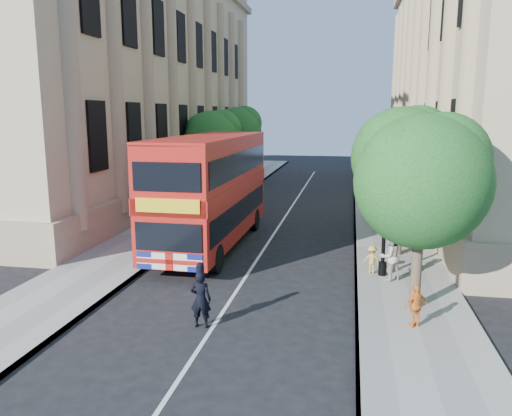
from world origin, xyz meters
The scene contains 17 objects.
ground centered at (0.00, 0.00, 0.00)m, with size 120.00×120.00×0.00m, color black.
pavement_right centered at (5.75, 10.00, 0.06)m, with size 3.50×80.00×0.12m, color gray.
pavement_left centered at (-5.75, 10.00, 0.06)m, with size 3.50×80.00×0.12m, color gray.
building_right centered at (13.80, 24.00, 9.00)m, with size 12.00×38.00×18.00m, color tan.
building_left centered at (-13.80, 24.00, 9.00)m, with size 12.00×38.00×18.00m, color tan.
tree_right_near centered at (5.84, 3.03, 4.25)m, with size 4.00×4.00×6.08m.
tree_right_mid centered at (5.84, 9.03, 4.45)m, with size 4.20×4.20×6.37m.
tree_right_far centered at (5.84, 15.03, 4.31)m, with size 4.00×4.00×6.15m.
tree_left_far centered at (-5.96, 22.03, 4.44)m, with size 4.00×4.00×6.30m.
tree_left_back centered at (-5.96, 30.03, 4.71)m, with size 4.20×4.20×6.65m.
lamp_post centered at (5.00, 6.00, 2.51)m, with size 0.32×0.32×5.16m.
double_decker_bus centered at (-2.44, 9.22, 2.73)m, with size 2.98×10.74×4.94m.
box_van centered at (-2.90, 12.63, 1.29)m, with size 1.95×4.64×2.63m.
police_constable centered at (-0.34, 0.61, 0.83)m, with size 0.60×0.40×1.66m, color black.
woman_pedestrian centered at (5.20, 5.49, 1.00)m, with size 0.85×0.66×1.76m, color beige.
child_a centered at (5.65, 1.51, 0.74)m, with size 0.72×0.30×1.23m, color orange.
child_b centered at (4.62, 6.18, 0.65)m, with size 0.68×0.39×1.05m, color gold.
Camera 1 is at (3.72, -12.27, 6.03)m, focal length 35.00 mm.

